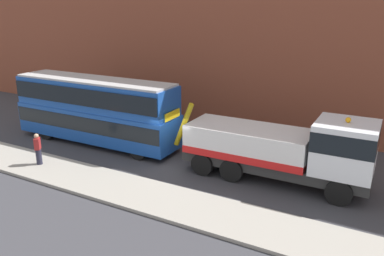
{
  "coord_description": "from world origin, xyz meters",
  "views": [
    {
      "loc": [
        10.27,
        -17.18,
        8.38
      ],
      "look_at": [
        0.62,
        0.32,
        2.0
      ],
      "focal_mm": 36.68,
      "sensor_mm": 36.0,
      "label": 1
    }
  ],
  "objects": [
    {
      "name": "ground_plane",
      "position": [
        0.0,
        0.0,
        0.0
      ],
      "size": [
        120.0,
        120.0,
        0.0
      ],
      "primitive_type": "plane",
      "color": "#38383D"
    },
    {
      "name": "recovery_tow_truck",
      "position": [
        5.63,
        0.33,
        1.76
      ],
      "size": [
        10.15,
        2.72,
        3.67
      ],
      "rotation": [
        0.0,
        0.0,
        0.01
      ],
      "color": "#2D2D2D",
      "rests_on": "ground_plane"
    },
    {
      "name": "near_kerb",
      "position": [
        0.0,
        -4.2,
        0.07
      ],
      "size": [
        60.0,
        2.8,
        0.15
      ],
      "primitive_type": "cube",
      "color": "gray",
      "rests_on": "ground_plane"
    },
    {
      "name": "double_decker_bus",
      "position": [
        -6.14,
        0.32,
        2.23
      ],
      "size": [
        11.07,
        2.65,
        4.06
      ],
      "rotation": [
        0.0,
        0.0,
        0.01
      ],
      "color": "#19479E",
      "rests_on": "ground_plane"
    },
    {
      "name": "building_facade",
      "position": [
        0.0,
        7.72,
        8.07
      ],
      "size": [
        60.0,
        1.5,
        16.0
      ],
      "color": "brown",
      "rests_on": "ground_plane"
    },
    {
      "name": "pedestrian_onlooker",
      "position": [
        -6.27,
        -4.11,
        0.99
      ],
      "size": [
        0.44,
        0.48,
        1.71
      ],
      "rotation": [
        0.0,
        0.0,
        0.62
      ],
      "color": "#232333",
      "rests_on": "near_kerb"
    }
  ]
}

